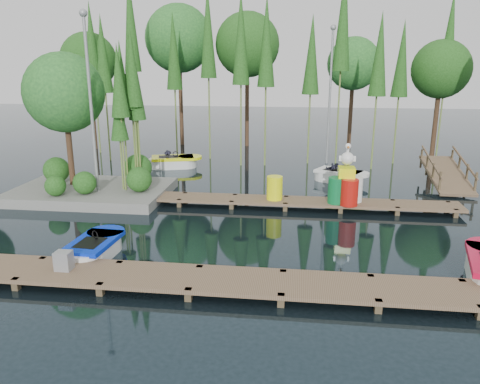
# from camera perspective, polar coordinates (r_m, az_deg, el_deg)

# --- Properties ---
(ground_plane) EXTENTS (90.00, 90.00, 0.00)m
(ground_plane) POSITION_cam_1_polar(r_m,az_deg,el_deg) (15.86, -2.02, -4.25)
(ground_plane) COLOR #18262E
(near_dock) EXTENTS (18.00, 1.50, 0.50)m
(near_dock) POSITION_cam_1_polar(r_m,az_deg,el_deg) (11.70, -5.60, -10.54)
(near_dock) COLOR brown
(near_dock) RESTS_ON ground
(far_dock) EXTENTS (15.00, 1.20, 0.50)m
(far_dock) POSITION_cam_1_polar(r_m,az_deg,el_deg) (18.04, 2.37, -1.04)
(far_dock) COLOR brown
(far_dock) RESTS_ON ground
(island) EXTENTS (6.20, 4.20, 6.75)m
(island) POSITION_cam_1_polar(r_m,az_deg,el_deg) (20.14, -18.72, 8.49)
(island) COLOR slate
(island) RESTS_ON ground
(tree_screen) EXTENTS (34.42, 18.53, 10.31)m
(tree_screen) POSITION_cam_1_polar(r_m,az_deg,el_deg) (25.73, -2.92, 17.16)
(tree_screen) COLOR #442D1D
(tree_screen) RESTS_ON ground
(lamp_island) EXTENTS (0.30, 0.30, 7.25)m
(lamp_island) POSITION_cam_1_polar(r_m,az_deg,el_deg) (19.00, -17.83, 11.46)
(lamp_island) COLOR gray
(lamp_island) RESTS_ON ground
(lamp_rear) EXTENTS (0.30, 0.30, 7.25)m
(lamp_rear) POSITION_cam_1_polar(r_m,az_deg,el_deg) (25.81, 10.97, 12.78)
(lamp_rear) COLOR gray
(lamp_rear) RESTS_ON ground
(ramp) EXTENTS (1.50, 3.94, 1.49)m
(ramp) POSITION_cam_1_polar(r_m,az_deg,el_deg) (22.74, 23.84, 2.04)
(ramp) COLOR brown
(ramp) RESTS_ON ground
(boat_blue) EXTENTS (1.23, 2.49, 0.82)m
(boat_blue) POSITION_cam_1_polar(r_m,az_deg,el_deg) (14.04, -17.28, -6.62)
(boat_blue) COLOR white
(boat_blue) RESTS_ON ground
(boat_yellow_far) EXTENTS (3.03, 1.97, 1.40)m
(boat_yellow_far) POSITION_cam_1_polar(r_m,az_deg,el_deg) (24.99, -8.09, 3.65)
(boat_yellow_far) COLOR white
(boat_yellow_far) RESTS_ON ground
(boat_white_far) EXTENTS (2.84, 2.26, 1.23)m
(boat_white_far) POSITION_cam_1_polar(r_m,az_deg,el_deg) (22.21, 12.04, 1.92)
(boat_white_far) COLOR white
(boat_white_far) RESTS_ON ground
(utility_cabinet) EXTENTS (0.40, 0.33, 0.48)m
(utility_cabinet) POSITION_cam_1_polar(r_m,az_deg,el_deg) (12.70, -20.70, -7.84)
(utility_cabinet) COLOR gray
(utility_cabinet) RESTS_ON near_dock
(yellow_barrel) EXTENTS (0.60, 0.60, 0.90)m
(yellow_barrel) POSITION_cam_1_polar(r_m,az_deg,el_deg) (17.86, 4.24, 0.50)
(yellow_barrel) COLOR #F6FF0D
(yellow_barrel) RESTS_ON far_dock
(drum_cluster) EXTENTS (1.30, 1.19, 2.24)m
(drum_cluster) POSITION_cam_1_polar(r_m,az_deg,el_deg) (17.73, 12.87, 0.73)
(drum_cluster) COLOR #0C6C32
(drum_cluster) RESTS_ON far_dock
(seagull_post) EXTENTS (0.49, 0.26, 0.78)m
(seagull_post) POSITION_cam_1_polar(r_m,az_deg,el_deg) (17.92, 12.87, 0.44)
(seagull_post) COLOR gray
(seagull_post) RESTS_ON far_dock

